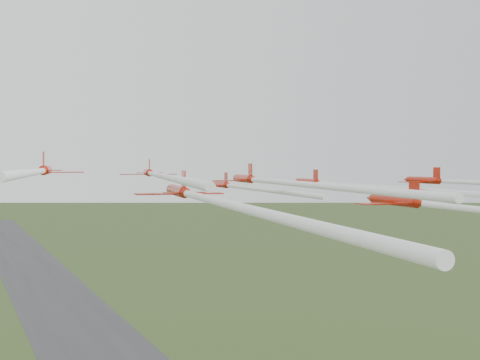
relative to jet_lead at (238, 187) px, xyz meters
name	(u,v)px	position (x,y,z in m)	size (l,w,h in m)	color
runway	(59,303)	(-0.18, 186.65, -58.24)	(38.00, 900.00, 0.04)	#333335
jet_lead	(238,187)	(0.00, 0.00, 0.00)	(12.77, 52.85, 2.86)	#B91B08
jet_row2_left	(156,175)	(-20.00, -17.98, 2.38)	(20.09, 67.80, 2.64)	#B91B08
jet_row2_right	(347,185)	(6.41, -21.82, 0.81)	(14.83, 58.91, 2.60)	#B91B08
jet_row3_left	(40,171)	(-35.09, -26.49, 2.94)	(12.74, 48.44, 2.68)	#B91B08
jet_row3_mid	(272,181)	(-11.51, -32.85, 1.78)	(14.70, 52.85, 2.49)	#B91B08
jet_row4_left	(201,197)	(-23.46, -41.58, 0.73)	(14.09, 55.00, 2.81)	#B91B08
jet_row4_right	(475,209)	(0.20, -50.38, -0.51)	(13.10, 58.34, 2.85)	#B91B08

